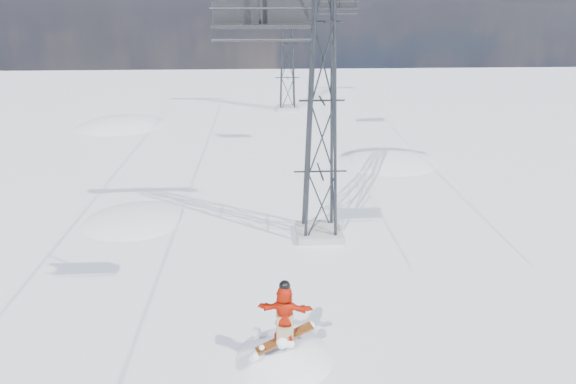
# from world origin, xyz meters

# --- Properties ---
(ground) EXTENTS (120.00, 120.00, 0.00)m
(ground) POSITION_xyz_m (0.00, 0.00, 0.00)
(ground) COLOR white
(ground) RESTS_ON ground
(snow_terrain) EXTENTS (39.00, 37.00, 22.00)m
(snow_terrain) POSITION_xyz_m (-4.77, 21.24, -9.59)
(snow_terrain) COLOR white
(snow_terrain) RESTS_ON ground
(lift_tower_near) EXTENTS (5.20, 1.80, 11.43)m
(lift_tower_near) POSITION_xyz_m (0.80, 8.00, 5.47)
(lift_tower_near) COLOR #999999
(lift_tower_near) RESTS_ON ground
(lift_tower_far) EXTENTS (5.20, 1.80, 11.43)m
(lift_tower_far) POSITION_xyz_m (0.80, 33.00, 5.47)
(lift_tower_far) COLOR #999999
(lift_tower_far) RESTS_ON ground
(lift_chair_near) EXTENTS (2.19, 0.63, 2.72)m
(lift_chair_near) POSITION_xyz_m (-1.40, 1.39, 8.67)
(lift_chair_near) COLOR black
(lift_chair_near) RESTS_ON ground
(lift_chair_mid) EXTENTS (2.18, 0.63, 2.70)m
(lift_chair_mid) POSITION_xyz_m (3.00, 19.98, 8.69)
(lift_chair_mid) COLOR black
(lift_chair_mid) RESTS_ON ground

